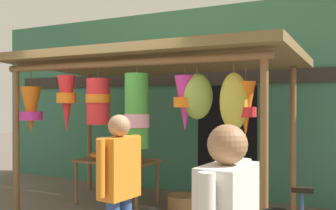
# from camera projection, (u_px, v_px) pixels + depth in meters

# --- Properties ---
(shop_facade) EXTENTS (9.22, 0.29, 3.46)m
(shop_facade) POSITION_uv_depth(u_px,v_px,m) (186.00, 101.00, 7.58)
(shop_facade) COLOR #387056
(shop_facade) RESTS_ON ground_plane
(market_stall_canopy) EXTENTS (4.32, 2.26, 2.45)m
(market_stall_canopy) POSITION_uv_depth(u_px,v_px,m) (147.00, 76.00, 5.72)
(market_stall_canopy) COLOR brown
(market_stall_canopy) RESTS_ON ground_plane
(display_table) EXTENTS (1.29, 0.79, 0.74)m
(display_table) POSITION_uv_depth(u_px,v_px,m) (117.00, 164.00, 6.62)
(display_table) COLOR brown
(display_table) RESTS_ON ground_plane
(flower_heap_on_table) EXTENTS (0.76, 0.53, 0.15)m
(flower_heap_on_table) POSITION_uv_depth(u_px,v_px,m) (111.00, 155.00, 6.59)
(flower_heap_on_table) COLOR orange
(flower_heap_on_table) RESTS_ON display_table
(folding_chair) EXTENTS (0.56, 0.56, 0.84)m
(folding_chair) POSITION_uv_depth(u_px,v_px,m) (224.00, 207.00, 4.55)
(folding_chair) COLOR beige
(folding_chair) RESTS_ON ground_plane
(wicker_basket_spare) EXTENTS (0.50, 0.50, 0.25)m
(wicker_basket_spare) POSITION_uv_depth(u_px,v_px,m) (183.00, 203.00, 6.18)
(wicker_basket_spare) COLOR olive
(wicker_basket_spare) RESTS_ON ground_plane
(shopper_by_bananas) EXTENTS (0.26, 0.59, 1.59)m
(shopper_by_bananas) POSITION_uv_depth(u_px,v_px,m) (119.00, 183.00, 3.80)
(shopper_by_bananas) COLOR #2D5193
(shopper_by_bananas) RESTS_ON ground_plane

